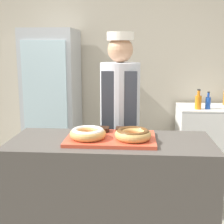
# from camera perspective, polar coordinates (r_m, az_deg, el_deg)

# --- Properties ---
(wall_back) EXTENTS (8.00, 0.06, 2.70)m
(wall_back) POSITION_cam_1_polar(r_m,az_deg,el_deg) (4.21, 2.11, 9.24)
(wall_back) COLOR #BCB29E
(wall_back) RESTS_ON ground_plane
(display_counter) EXTENTS (1.41, 0.59, 0.89)m
(display_counter) POSITION_cam_1_polar(r_m,az_deg,el_deg) (2.34, -0.19, -15.67)
(display_counter) COLOR #4C4742
(display_counter) RESTS_ON ground_plane
(serving_tray) EXTENTS (0.61, 0.41, 0.02)m
(serving_tray) POSITION_cam_1_polar(r_m,az_deg,el_deg) (2.17, -0.20, -4.87)
(serving_tray) COLOR #D84C33
(serving_tray) RESTS_ON display_counter
(donut_light_glaze) EXTENTS (0.25, 0.25, 0.07)m
(donut_light_glaze) POSITION_cam_1_polar(r_m,az_deg,el_deg) (2.13, -4.43, -3.84)
(donut_light_glaze) COLOR tan
(donut_light_glaze) RESTS_ON serving_tray
(donut_chocolate_glaze) EXTENTS (0.25, 0.25, 0.07)m
(donut_chocolate_glaze) POSITION_cam_1_polar(r_m,az_deg,el_deg) (2.11, 3.87, -4.01)
(donut_chocolate_glaze) COLOR tan
(donut_chocolate_glaze) RESTS_ON serving_tray
(brownie_back_left) EXTENTS (0.09, 0.09, 0.03)m
(brownie_back_left) POSITION_cam_1_polar(r_m,az_deg,el_deg) (2.30, -1.75, -3.20)
(brownie_back_left) COLOR black
(brownie_back_left) RESTS_ON serving_tray
(brownie_back_right) EXTENTS (0.09, 0.09, 0.03)m
(brownie_back_right) POSITION_cam_1_polar(r_m,az_deg,el_deg) (2.29, 1.89, -3.27)
(brownie_back_right) COLOR black
(brownie_back_right) RESTS_ON serving_tray
(baker_person) EXTENTS (0.34, 0.34, 1.65)m
(baker_person) POSITION_cam_1_polar(r_m,az_deg,el_deg) (2.75, 1.45, -1.87)
(baker_person) COLOR #4C4C51
(baker_person) RESTS_ON ground_plane
(beverage_fridge) EXTENTS (0.62, 0.68, 1.75)m
(beverage_fridge) POSITION_cam_1_polar(r_m,az_deg,el_deg) (4.00, -10.76, 2.08)
(beverage_fridge) COLOR #ADB2B7
(beverage_fridge) RESTS_ON ground_plane
(chest_freezer) EXTENTS (1.07, 0.58, 0.82)m
(chest_freezer) POSITION_cam_1_polar(r_m,az_deg,el_deg) (4.12, 19.28, -4.71)
(chest_freezer) COLOR white
(chest_freezer) RESTS_ON ground_plane
(bottle_blue) EXTENTS (0.06, 0.06, 0.21)m
(bottle_blue) POSITION_cam_1_polar(r_m,az_deg,el_deg) (3.83, 17.14, 1.70)
(bottle_blue) COLOR #1E4CB2
(bottle_blue) RESTS_ON chest_freezer
(bottle_orange) EXTENTS (0.07, 0.07, 0.23)m
(bottle_orange) POSITION_cam_1_polar(r_m,az_deg,el_deg) (3.79, 15.49, 1.86)
(bottle_orange) COLOR orange
(bottle_orange) RESTS_ON chest_freezer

